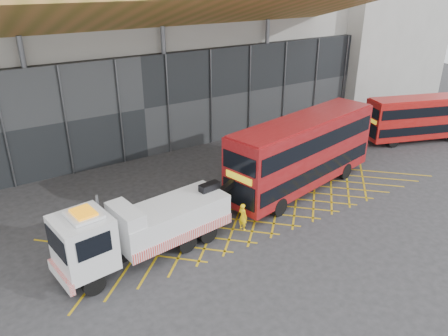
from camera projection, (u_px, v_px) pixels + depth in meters
ground_plane at (195, 225)px, 25.78m from camera, size 120.00×120.00×0.00m
road_markings at (260, 204)px, 28.16m from camera, size 26.36×7.16×0.01m
construction_building at (106, 33)px, 37.17m from camera, size 55.00×23.97×18.00m
east_building at (368, 8)px, 49.86m from camera, size 15.00×12.00×20.00m
recovery_truck at (141, 228)px, 22.16m from camera, size 11.06×3.71×3.83m
bus_towed at (303, 151)px, 29.05m from camera, size 12.71×5.31×5.05m
bus_second at (421, 117)px, 37.94m from camera, size 9.86×5.31×3.94m
worker at (243, 217)px, 25.02m from camera, size 0.51×0.68×1.67m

